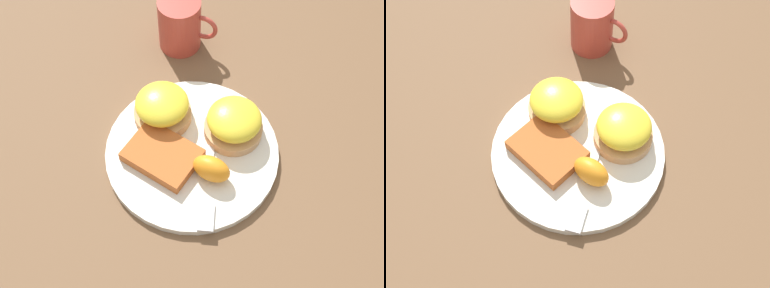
# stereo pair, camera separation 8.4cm
# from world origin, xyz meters

# --- Properties ---
(ground_plane) EXTENTS (1.10, 1.10, 0.00)m
(ground_plane) POSITION_xyz_m (0.00, 0.00, 0.00)
(ground_plane) COLOR brown
(plate) EXTENTS (0.28, 0.28, 0.01)m
(plate) POSITION_xyz_m (0.00, 0.00, 0.01)
(plate) COLOR silver
(plate) RESTS_ON ground_plane
(sandwich_benedict_left) EXTENTS (0.09, 0.09, 0.06)m
(sandwich_benedict_left) POSITION_xyz_m (0.05, 0.05, 0.04)
(sandwich_benedict_left) COLOR tan
(sandwich_benedict_left) RESTS_ON plate
(sandwich_benedict_right) EXTENTS (0.09, 0.09, 0.06)m
(sandwich_benedict_right) POSITION_xyz_m (-0.07, 0.05, 0.04)
(sandwich_benedict_right) COLOR tan
(sandwich_benedict_right) RESTS_ON plate
(hashbrown_patty) EXTENTS (0.13, 0.11, 0.02)m
(hashbrown_patty) POSITION_xyz_m (-0.04, -0.03, 0.02)
(hashbrown_patty) COLOR #B25927
(hashbrown_patty) RESTS_ON plate
(orange_wedge) EXTENTS (0.06, 0.04, 0.04)m
(orange_wedge) POSITION_xyz_m (0.04, -0.03, 0.04)
(orange_wedge) COLOR orange
(orange_wedge) RESTS_ON plate
(fork) EXTENTS (0.07, 0.21, 0.00)m
(fork) POSITION_xyz_m (0.04, -0.04, 0.02)
(fork) COLOR silver
(fork) RESTS_ON plate
(cup) EXTENTS (0.11, 0.08, 0.10)m
(cup) POSITION_xyz_m (-0.10, 0.22, 0.05)
(cup) COLOR #B23D33
(cup) RESTS_ON ground_plane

